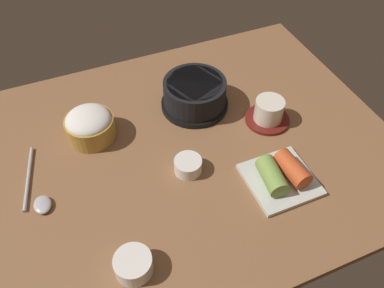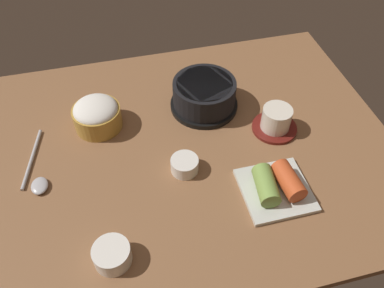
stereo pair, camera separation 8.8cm
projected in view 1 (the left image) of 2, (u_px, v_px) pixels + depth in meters
dining_table at (181, 152)px, 91.92cm from camera, size 100.00×76.00×2.00cm
stone_pot at (195, 94)px, 98.17cm from camera, size 17.17×17.17×7.70cm
rice_bowl at (90, 125)px, 91.17cm from camera, size 11.47×11.47×7.45cm
tea_cup_with_saucer at (269, 112)px, 95.36cm from camera, size 10.89×10.89×6.34cm
banchan_cup_center at (188, 165)px, 85.67cm from camera, size 6.16×6.16×3.34cm
kimchi_plate at (281, 175)px, 83.50cm from camera, size 14.20×14.20×5.24cm
side_bowl_near at (133, 264)px, 70.13cm from camera, size 7.05×7.05×3.92cm
spoon at (37, 195)px, 81.88cm from camera, size 5.89×19.41×1.35cm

